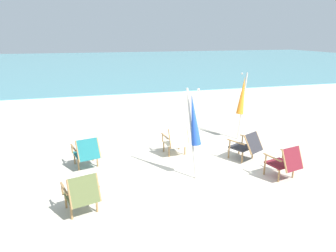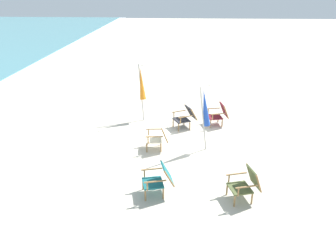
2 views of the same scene
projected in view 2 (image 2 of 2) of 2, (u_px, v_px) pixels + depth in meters
ground_plane at (187, 142)px, 10.64m from camera, size 80.00×80.00×0.00m
beach_chair_front_left at (186, 116)px, 11.58m from camera, size 0.85×0.93×0.78m
beach_chair_front_right at (159, 136)px, 10.08m from camera, size 0.64×0.74×0.81m
beach_chair_back_left at (159, 179)px, 7.91m from camera, size 0.73×0.85×0.79m
beach_chair_back_right at (219, 114)px, 11.80m from camera, size 0.71×0.81×0.81m
beach_chair_far_center at (246, 183)px, 7.71m from camera, size 0.73×0.81×0.82m
umbrella_furled_orange at (142, 84)px, 11.90m from camera, size 0.45×0.39×2.11m
umbrella_furled_blue at (205, 108)px, 9.62m from camera, size 0.39×0.45×2.11m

